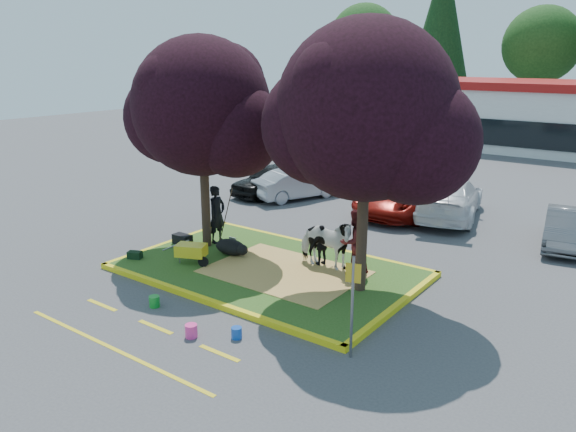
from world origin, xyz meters
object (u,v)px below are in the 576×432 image
Objects in this scene: bucket_blue at (237,333)px; car_black at (271,179)px; cow at (325,243)px; bucket_pink at (191,331)px; handler at (217,214)px; sign_post at (352,297)px; calf at (231,247)px; wheelbarrow at (191,250)px; car_silver at (297,184)px; bucket_green at (154,301)px.

bucket_blue is 13.36m from car_black.
cow reaches higher than bucket_pink.
bucket_blue is (0.51, -4.42, -0.78)m from cow.
handler is 7.91m from sign_post.
bucket_blue is at bearing -68.22° from calf.
car_silver reaches higher than wheelbarrow.
handler reaches higher than car_black.
calf is 0.49× the size of sign_post.
handler is at bearing 113.60° from bucket_green.
car_silver is (-3.46, 11.05, 0.50)m from bucket_green.
car_silver is (-5.33, 11.62, 0.50)m from bucket_pink.
cow is 0.80× the size of sign_post.
bucket_pink is (-3.29, -1.34, -1.21)m from sign_post.
cow is at bearing -7.58° from calf.
handler reaches higher than car_silver.
car_silver is (-2.71, 7.38, 0.26)m from calf.
sign_post reaches higher than bucket_green.
cow is 6.36× the size of bucket_green.
calf is at bearing 137.57° from sign_post.
calf is at bearing 132.30° from car_silver.
wheelbarrow is 0.39× the size of car_silver.
handler is 0.47× the size of car_black.
bucket_green is (-2.21, -4.41, -0.76)m from cow.
car_silver reaches higher than bucket_pink.
cow is 6.95× the size of bucket_blue.
bucket_pink is (1.87, -0.57, 0.01)m from bucket_green.
car_silver reaches higher than calf.
handler is (-1.15, 0.66, 0.70)m from calf.
bucket_pink reaches higher than bucket_blue.
sign_post is at bearing 152.10° from car_silver.
sign_post is at bearing 8.53° from bucket_green.
car_black reaches higher than car_silver.
cow is at bearing 112.82° from sign_post.
bucket_pink is at bearing -145.28° from handler.
bucket_green is 11.59m from car_silver.
bucket_pink is at bearing -174.12° from sign_post.
car_black is (-7.59, 10.99, 0.55)m from bucket_blue.
sign_post reaches higher than car_black.
calf reaches higher than bucket_green.
car_black reaches higher than wheelbarrow.
sign_post reaches higher than calf.
wheelbarrow is 5.15× the size of bucket_pink.
wheelbarrow is 8.95m from car_silver.
bucket_green is (1.89, -4.34, -0.94)m from handler.
cow is 1.16× the size of wheelbarrow.
cow reaches higher than bucket_blue.
car_black is at bearing 120.28° from bucket_pink.
sign_post is 5.36m from bucket_green.
cow is at bearing 7.38° from wheelbarrow.
bucket_blue is at bearing -49.79° from car_black.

